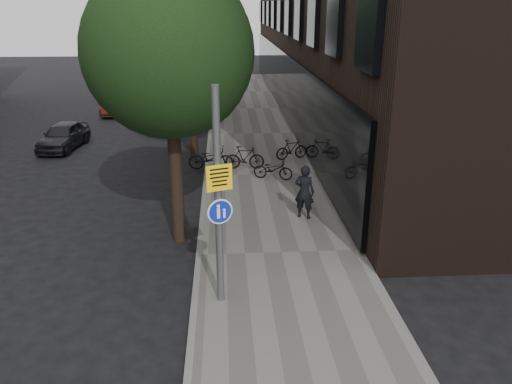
{
  "coord_description": "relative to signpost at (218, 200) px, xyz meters",
  "views": [
    {
      "loc": [
        -1.23,
        -8.73,
        6.47
      ],
      "look_at": [
        -0.47,
        3.05,
        2.0
      ],
      "focal_mm": 35.0,
      "sensor_mm": 36.0,
      "label": 1
    }
  ],
  "objects": [
    {
      "name": "curb_edge",
      "position": [
        -0.61,
        8.88,
        -2.52
      ],
      "size": [
        0.15,
        60.0,
        0.13
      ],
      "primitive_type": "cube",
      "color": "slate",
      "rests_on": "ground"
    },
    {
      "name": "parked_bike_curb_far",
      "position": [
        0.97,
        9.61,
        -1.98
      ],
      "size": [
        1.62,
        0.53,
        0.96
      ],
      "primitive_type": "imported",
      "rotation": [
        0.0,
        0.0,
        1.52
      ],
      "color": "black",
      "rests_on": "sidewalk"
    },
    {
      "name": "street_tree_near",
      "position": [
        -1.14,
        3.52,
        2.53
      ],
      "size": [
        4.4,
        4.4,
        7.5
      ],
      "color": "black",
      "rests_on": "ground"
    },
    {
      "name": "pedestrian",
      "position": [
        2.61,
        4.53,
        -1.6
      ],
      "size": [
        0.74,
        0.63,
        1.72
      ],
      "primitive_type": "imported",
      "rotation": [
        0.0,
        0.0,
        2.73
      ],
      "color": "black",
      "rests_on": "sidewalk"
    },
    {
      "name": "sidewalk",
      "position": [
        1.64,
        8.88,
        -2.52
      ],
      "size": [
        4.5,
        60.0,
        0.12
      ],
      "primitive_type": "cube",
      "color": "slate",
      "rests_on": "ground"
    },
    {
      "name": "street_tree_far",
      "position": [
        -1.14,
        21.02,
        2.53
      ],
      "size": [
        5.0,
        5.0,
        7.8
      ],
      "color": "black",
      "rests_on": "ground"
    },
    {
      "name": "parked_bike_facade_near",
      "position": [
        1.99,
        8.26,
        -2.06
      ],
      "size": [
        1.62,
        0.99,
        0.8
      ],
      "primitive_type": "imported",
      "rotation": [
        0.0,
        0.0,
        1.25
      ],
      "color": "black",
      "rests_on": "sidewalk"
    },
    {
      "name": "ground",
      "position": [
        1.39,
        -1.12,
        -2.58
      ],
      "size": [
        120.0,
        120.0,
        0.0
      ],
      "primitive_type": "plane",
      "color": "black",
      "rests_on": "ground"
    },
    {
      "name": "parked_bike_facade_far",
      "position": [
        3.06,
        10.85,
        -2.02
      ],
      "size": [
        1.52,
        0.87,
        0.88
      ],
      "primitive_type": "imported",
      "rotation": [
        0.0,
        0.0,
        1.9
      ],
      "color": "black",
      "rests_on": "sidewalk"
    },
    {
      "name": "parked_car_near",
      "position": [
        -7.43,
        13.65,
        -1.96
      ],
      "size": [
        1.94,
        3.83,
        1.25
      ],
      "primitive_type": "imported",
      "rotation": [
        0.0,
        0.0,
        -0.13
      ],
      "color": "black",
      "rests_on": "ground"
    },
    {
      "name": "parked_car_far",
      "position": [
        -7.47,
        27.9,
        -2.01
      ],
      "size": [
        2.0,
        4.05,
        1.13
      ],
      "primitive_type": "imported",
      "rotation": [
        0.0,
        0.0,
        -0.11
      ],
      "color": "#1C2433",
      "rests_on": "ground"
    },
    {
      "name": "parked_bike_curb_near",
      "position": [
        -0.41,
        9.62,
        -1.98
      ],
      "size": [
        1.87,
        0.77,
        0.96
      ],
      "primitive_type": "imported",
      "rotation": [
        0.0,
        0.0,
        1.49
      ],
      "color": "black",
      "rests_on": "sidewalk"
    },
    {
      "name": "signpost",
      "position": [
        0.0,
        0.0,
        0.0
      ],
      "size": [
        0.54,
        0.22,
        4.87
      ],
      "rotation": [
        0.0,
        0.0,
        0.34
      ],
      "color": "#595B5E",
      "rests_on": "sidewalk"
    },
    {
      "name": "parked_car_mid",
      "position": [
        -6.48,
        21.51,
        -2.0
      ],
      "size": [
        1.45,
        3.58,
        1.16
      ],
      "primitive_type": "imported",
      "rotation": [
        0.0,
        0.0,
        -0.07
      ],
      "color": "#542018",
      "rests_on": "ground"
    },
    {
      "name": "street_tree_mid",
      "position": [
        -1.14,
        12.02,
        2.53
      ],
      "size": [
        5.0,
        5.0,
        7.8
      ],
      "color": "black",
      "rests_on": "ground"
    }
  ]
}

